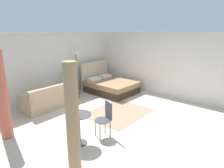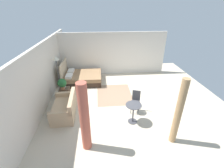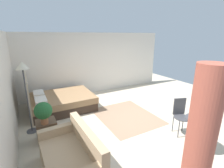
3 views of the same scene
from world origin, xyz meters
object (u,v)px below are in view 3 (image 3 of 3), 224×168
Objects in this scene: nightstand at (47,130)px; potted_plant at (43,111)px; bed at (60,101)px; couch at (72,159)px; balcony_table at (198,129)px; cafe_chair_near_window at (181,113)px; vase at (45,116)px; floor_lamp at (24,76)px.

potted_plant reaches higher than nightstand.
potted_plant is (-1.67, 0.66, 0.50)m from bed.
nightstand is (1.29, 0.25, -0.05)m from couch.
balcony_table is at bearing -125.00° from nightstand.
balcony_table is (-1.85, -2.81, -0.27)m from potted_plant.
nightstand is 3.30m from cafe_chair_near_window.
vase is 3.33m from cafe_chair_near_window.
vase is 3.46m from balcony_table.
floor_lamp is at bearing 51.07° from balcony_table.
bed is 1.34× the size of couch.
potted_plant is at bearing 13.13° from couch.
potted_plant is 3.37m from balcony_table.
couch reaches higher than nightstand.
floor_lamp is 3.92m from cafe_chair_near_window.
potted_plant reaches higher than couch.
couch is (-2.86, 0.38, 0.01)m from bed.
balcony_table is (-2.49, -3.08, -0.98)m from floor_lamp.
couch is 2.26m from floor_lamp.
bed is 1.85m from floor_lamp.
floor_lamp is (0.55, 0.31, 1.26)m from nightstand.
bed reaches higher than potted_plant.
potted_plant reaches higher than vase.
vase is (0.22, -0.03, -0.22)m from potted_plant.
bed is at bearing -42.55° from floor_lamp.
potted_plant is 0.69× the size of balcony_table.
couch is 1.67× the size of cafe_chair_near_window.
floor_lamp is at bearing 137.45° from bed.
bed is 1.69m from nightstand.
bed is at bearing -21.97° from nightstand.
nightstand is (-1.57, 0.63, -0.04)m from bed.
balcony_table is (-2.07, -2.77, -0.05)m from vase.
bed reaches higher than cafe_chair_near_window.
vase is (-1.45, 0.63, 0.29)m from bed.
potted_plant is at bearing 158.36° from bed.
balcony_table is at bearing -128.93° from floor_lamp.
floor_lamp is 2.44× the size of balcony_table.
cafe_chair_near_window is at bearing -111.55° from potted_plant.
floor_lamp is 2.02× the size of cafe_chair_near_window.
potted_plant is 3.28m from cafe_chair_near_window.
bed is at bearing 39.69° from cafe_chair_near_window.
vase reaches higher than nightstand.
potted_plant is 2.97× the size of vase.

